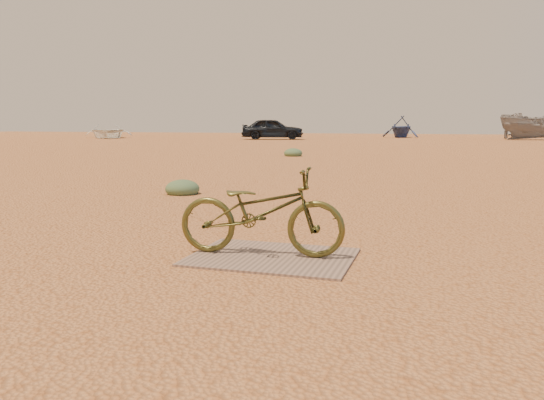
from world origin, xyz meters
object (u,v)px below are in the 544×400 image
(plywood_board, at_px, (272,257))
(boat_near_left, at_px, (107,131))
(car, at_px, (273,129))
(boat_mid_right, at_px, (538,126))
(boat_far_left, at_px, (401,126))
(bicycle, at_px, (261,211))

(plywood_board, distance_m, boat_near_left, 42.89)
(car, bearing_deg, boat_mid_right, -90.20)
(boat_far_left, bearing_deg, plywood_board, -76.68)
(boat_near_left, distance_m, boat_mid_right, 34.77)
(car, distance_m, boat_mid_right, 20.36)
(plywood_board, xyz_separation_m, boat_far_left, (-1.73, 43.73, 0.96))
(plywood_board, height_order, boat_far_left, boat_far_left)
(bicycle, height_order, boat_mid_right, boat_mid_right)
(car, xyz_separation_m, boat_near_left, (-14.52, -0.90, -0.24))
(boat_near_left, xyz_separation_m, boat_mid_right, (34.28, 5.81, 0.50))
(bicycle, bearing_deg, boat_mid_right, -18.02)
(boat_near_left, distance_m, boat_far_left, 25.58)
(car, distance_m, boat_near_left, 14.55)
(bicycle, relative_size, boat_mid_right, 0.29)
(plywood_board, distance_m, boat_far_left, 43.77)
(car, bearing_deg, boat_far_left, -62.15)
(plywood_board, xyz_separation_m, bicycle, (-0.12, 0.02, 0.44))
(plywood_board, xyz_separation_m, boat_near_left, (-25.55, 34.44, 0.57))
(car, distance_m, boat_far_left, 12.53)
(plywood_board, distance_m, boat_mid_right, 41.20)
(boat_far_left, distance_m, boat_mid_right, 11.01)
(plywood_board, xyz_separation_m, car, (-11.03, 35.34, 0.81))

